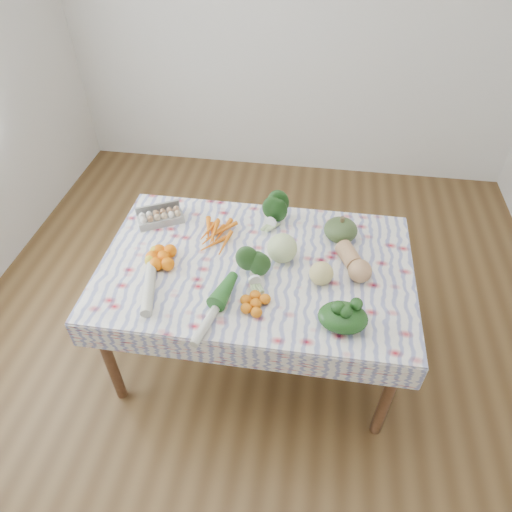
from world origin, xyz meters
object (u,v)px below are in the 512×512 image
Objects in this scene: kabocha_squash at (341,230)px; butternut_squash at (354,261)px; egg_carton at (161,218)px; grapefruit at (321,273)px; dining_table at (256,275)px; cabbage at (282,248)px.

butternut_squash is at bearing -73.36° from kabocha_squash.
grapefruit is at bearing -48.10° from egg_carton.
kabocha_squash reaches higher than butternut_squash.
kabocha_squash is (0.44, 0.28, 0.15)m from dining_table.
egg_carton is at bearing 143.78° from butternut_squash.
cabbage is 0.26m from grapefruit.
cabbage is at bearing 146.81° from grapefruit.
kabocha_squash is at bearing 32.67° from dining_table.
grapefruit is at bearing -168.91° from butternut_squash.
egg_carton is 0.99× the size of butternut_squash.
dining_table is 6.12× the size of egg_carton.
cabbage reaches higher than grapefruit.
cabbage is 0.60× the size of butternut_squash.
cabbage is 1.30× the size of grapefruit.
grapefruit is (0.35, -0.08, 0.14)m from dining_table.
kabocha_squash reaches higher than dining_table.
butternut_squash is 2.16× the size of grapefruit.
egg_carton is at bearing -179.09° from kabocha_squash.
grapefruit is at bearing -13.42° from dining_table.
butternut_squash is at bearing -39.61° from egg_carton.
dining_table is 0.67m from egg_carton.
dining_table is at bearing 166.58° from grapefruit.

